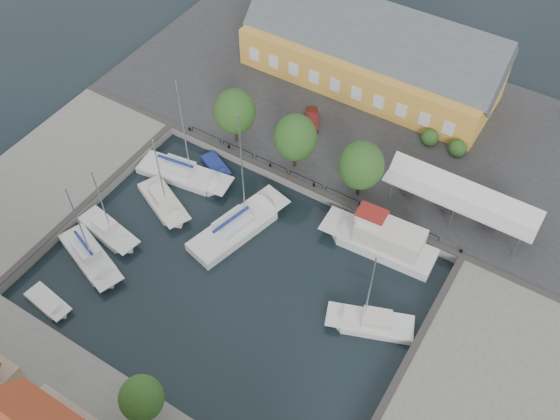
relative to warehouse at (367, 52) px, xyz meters
name	(u,v)px	position (x,y,z in m)	size (l,w,h in m)	color
ground	(245,264)	(2.60, -28.36, -4.43)	(140.00, 140.00, 0.00)	black
north_quay	(362,114)	(2.60, -5.36, -3.93)	(56.00, 26.00, 1.00)	#2D2D30
west_quay	(49,179)	(-19.40, -30.36, -3.93)	(12.00, 24.00, 1.00)	slate
east_quay	(473,406)	(24.60, -30.36, -3.93)	(12.00, 24.00, 1.00)	slate
quay_edge_fittings	(273,222)	(2.62, -23.61, -3.37)	(56.00, 24.72, 0.40)	#383533
warehouse	(367,52)	(0.00, 0.00, 0.00)	(28.56, 14.00, 9.55)	gold
tent_canopy	(462,196)	(16.60, -13.86, -0.74)	(14.00, 4.00, 2.83)	silver
quay_trees	(295,138)	(0.60, -16.36, 0.45)	(18.20, 4.20, 6.30)	black
car_red	(312,119)	(-1.11, -9.98, -2.84)	(1.25, 3.60, 1.19)	maroon
center_sailboat	(237,228)	(-0.13, -25.50, -4.07)	(5.57, 10.87, 14.23)	silver
trawler	(383,241)	(12.18, -20.25, -3.41)	(10.97, 3.76, 5.00)	silver
east_boat_b	(372,324)	(15.01, -27.92, -4.17)	(7.57, 4.78, 10.11)	silver
west_boat_a	(183,175)	(-8.68, -22.70, -4.16)	(10.16, 4.18, 12.92)	silver
west_boat_b	(164,203)	(-7.97, -26.60, -4.17)	(7.21, 5.01, 9.69)	silver
west_boat_c	(108,231)	(-10.13, -32.09, -4.17)	(7.00, 3.24, 9.40)	silver
west_boat_d	(90,257)	(-9.46, -35.17, -4.16)	(8.34, 4.95, 10.88)	silver
launch_sw	(48,303)	(-9.29, -40.54, -4.34)	(4.68, 2.23, 0.98)	silver
launch_nw	(216,166)	(-6.64, -19.89, -4.34)	(4.18, 3.12, 0.88)	navy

